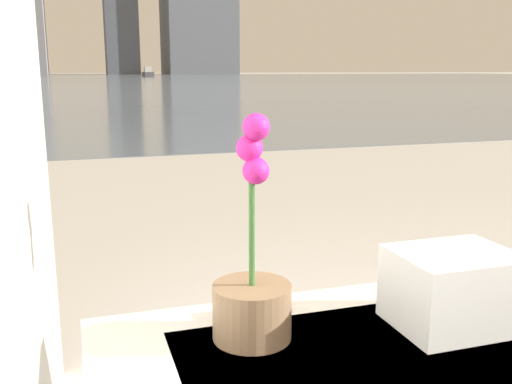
% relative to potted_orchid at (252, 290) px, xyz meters
% --- Properties ---
extents(potted_orchid, '(0.16, 0.16, 0.45)m').
position_rel_potted_orchid_xyz_m(potted_orchid, '(0.00, 0.00, 0.00)').
color(potted_orchid, '#8C6B4C').
rests_on(potted_orchid, bathtub).
extents(towel_stack, '(0.24, 0.20, 0.16)m').
position_rel_potted_orchid_xyz_m(towel_stack, '(0.42, -0.07, -0.02)').
color(towel_stack, white).
rests_on(towel_stack, bathtub).
extents(harbor_water, '(180.00, 110.00, 0.01)m').
position_rel_potted_orchid_xyz_m(harbor_water, '(0.56, 61.14, -0.65)').
color(harbor_water, slate).
rests_on(harbor_water, ground_plane).
extents(harbor_boat_4, '(1.30, 3.67, 1.37)m').
position_rel_potted_orchid_xyz_m(harbor_boat_4, '(9.99, 80.99, -0.16)').
color(harbor_boat_4, '#4C4C51').
rests_on(harbor_boat_4, harbor_water).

